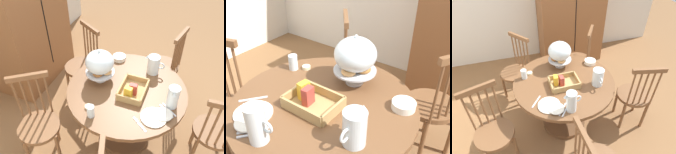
{
  "view_description": "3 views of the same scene",
  "coord_description": "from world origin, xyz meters",
  "views": [
    {
      "loc": [
        -1.71,
        -0.51,
        2.3
      ],
      "look_at": [
        -0.14,
        0.11,
        0.84
      ],
      "focal_mm": 38.22,
      "sensor_mm": 36.0,
      "label": 1
    },
    {
      "loc": [
        0.66,
        -1.0,
        1.71
      ],
      "look_at": [
        -0.14,
        0.11,
        0.84
      ],
      "focal_mm": 41.9,
      "sensor_mm": 36.0,
      "label": 2
    },
    {
      "loc": [
        -0.63,
        -1.61,
        2.13
      ],
      "look_at": [
        -0.14,
        -0.04,
        0.79
      ],
      "focal_mm": 30.7,
      "sensor_mm": 36.0,
      "label": 3
    }
  ],
  "objects": [
    {
      "name": "ground_plane",
      "position": [
        0.0,
        0.0,
        0.0
      ],
      "size": [
        10.0,
        10.0,
        0.0
      ],
      "primitive_type": "plane",
      "color": "brown"
    },
    {
      "name": "wooden_armoire",
      "position": [
        0.45,
        1.5,
        0.98
      ],
      "size": [
        1.18,
        0.6,
        1.96
      ],
      "color": "brown",
      "rests_on": "ground_plane"
    },
    {
      "name": "dining_table",
      "position": [
        -0.14,
        -0.04,
        0.51
      ],
      "size": [
        1.13,
        1.13,
        0.74
      ],
      "color": "brown",
      "rests_on": "ground_plane"
    },
    {
      "name": "windsor_chair_near_window",
      "position": [
        0.33,
        0.68,
        0.45
      ],
      "size": [
        0.46,
        0.46,
        0.97
      ],
      "color": "brown",
      "rests_on": "ground_plane"
    },
    {
      "name": "windsor_chair_by_cabinet",
      "position": [
        -0.64,
        0.67,
        0.45
      ],
      "size": [
        0.46,
        0.46,
        0.97
      ],
      "color": "brown",
      "rests_on": "ground_plane"
    },
    {
      "name": "windsor_chair_far_side",
      "position": [
        -0.13,
        -0.91,
        0.45
      ],
      "size": [
        0.4,
        0.4,
        0.97
      ],
      "color": "brown",
      "rests_on": "ground_plane"
    },
    {
      "name": "windsor_chair_host_seat",
      "position": [
        0.69,
        -0.26,
        0.45
      ],
      "size": [
        0.42,
        0.41,
        0.97
      ],
      "color": "brown",
      "rests_on": "ground_plane"
    },
    {
      "name": "pastry_stand_with_dome",
      "position": [
        -0.11,
        0.25,
        0.94
      ],
      "size": [
        0.28,
        0.28,
        0.34
      ],
      "color": "silver",
      "rests_on": "dining_table"
    },
    {
      "name": "orange_juice_pitcher",
      "position": [
        -0.21,
        -0.47,
        0.84
      ],
      "size": [
        0.18,
        0.1,
        0.21
      ],
      "color": "silver",
      "rests_on": "dining_table"
    },
    {
      "name": "milk_pitcher",
      "position": [
        0.18,
        -0.21,
        0.83
      ],
      "size": [
        0.12,
        0.2,
        0.19
      ],
      "color": "silver",
      "rests_on": "dining_table"
    },
    {
      "name": "cereal_basket",
      "position": [
        -0.18,
        -0.11,
        0.77
      ],
      "size": [
        0.32,
        0.24,
        0.12
      ],
      "color": "tan",
      "rests_on": "dining_table"
    },
    {
      "name": "china_plate_large",
      "position": [
        -0.4,
        -0.36,
        0.75
      ],
      "size": [
        0.22,
        0.22,
        0.01
      ],
      "primitive_type": "cylinder",
      "color": "white",
      "rests_on": "dining_table"
    },
    {
      "name": "china_plate_small",
      "position": [
        -0.34,
        -0.43,
        0.76
      ],
      "size": [
        0.15,
        0.15,
        0.01
      ],
      "primitive_type": "cylinder",
      "color": "white",
      "rests_on": "china_plate_large"
    },
    {
      "name": "cereal_bowl",
      "position": [
        0.27,
        0.18,
        0.76
      ],
      "size": [
        0.14,
        0.14,
        0.04
      ],
      "primitive_type": "cylinder",
      "color": "white",
      "rests_on": "dining_table"
    },
    {
      "name": "drinking_glass",
      "position": [
        -0.56,
        0.13,
        0.8
      ],
      "size": [
        0.06,
        0.06,
        0.11
      ],
      "primitive_type": "cylinder",
      "color": "silver",
      "rests_on": "dining_table"
    },
    {
      "name": "butter_dish",
      "position": [
        -0.49,
        0.19,
        0.75
      ],
      "size": [
        0.06,
        0.06,
        0.02
      ],
      "primitive_type": "cylinder",
      "color": "beige",
      "rests_on": "dining_table"
    },
    {
      "name": "table_knife",
      "position": [
        -0.28,
        -0.45,
        0.74
      ],
      "size": [
        0.12,
        0.14,
        0.01
      ],
      "primitive_type": "cube",
      "rotation": [
        0.0,
        0.0,
        4.05
      ],
      "color": "silver",
      "rests_on": "dining_table"
    },
    {
      "name": "dinner_fork",
      "position": [
        -0.26,
        -0.47,
        0.74
      ],
      "size": [
        0.12,
        0.14,
        0.01
      ],
      "primitive_type": "cube",
      "rotation": [
        0.0,
        0.0,
        4.05
      ],
      "color": "silver",
      "rests_on": "dining_table"
    },
    {
      "name": "soup_spoon",
      "position": [
        -0.51,
        -0.27,
        0.74
      ],
      "size": [
        0.12,
        0.14,
        0.01
      ],
      "primitive_type": "cube",
      "rotation": [
        0.0,
        0.0,
        4.05
      ],
      "color": "silver",
      "rests_on": "dining_table"
    }
  ]
}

